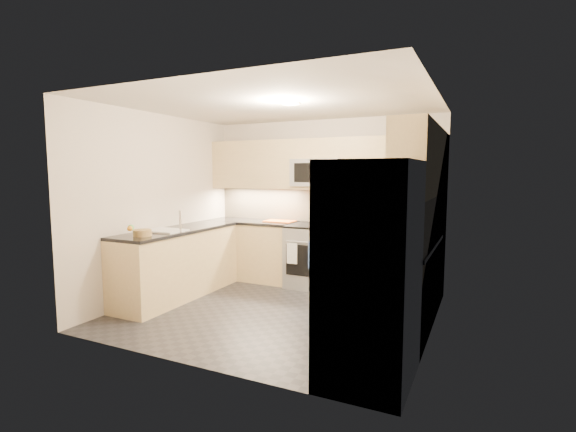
# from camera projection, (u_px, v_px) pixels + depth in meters

# --- Properties ---
(floor) EXTENTS (3.60, 3.20, 0.00)m
(floor) POSITION_uv_depth(u_px,v_px,m) (276.00, 312.00, 5.12)
(floor) COLOR #242429
(floor) RESTS_ON ground
(ceiling) EXTENTS (3.60, 3.20, 0.02)m
(ceiling) POSITION_uv_depth(u_px,v_px,m) (275.00, 104.00, 4.86)
(ceiling) COLOR beige
(ceiling) RESTS_ON wall_back
(wall_back) EXTENTS (3.60, 0.02, 2.50)m
(wall_back) POSITION_uv_depth(u_px,v_px,m) (323.00, 202.00, 6.43)
(wall_back) COLOR beige
(wall_back) RESTS_ON floor
(wall_front) EXTENTS (3.60, 0.02, 2.50)m
(wall_front) POSITION_uv_depth(u_px,v_px,m) (190.00, 226.00, 3.55)
(wall_front) COLOR beige
(wall_front) RESTS_ON floor
(wall_left) EXTENTS (0.02, 3.20, 2.50)m
(wall_left) POSITION_uv_depth(u_px,v_px,m) (160.00, 205.00, 5.76)
(wall_left) COLOR beige
(wall_left) RESTS_ON floor
(wall_right) EXTENTS (0.02, 3.20, 2.50)m
(wall_right) POSITION_uv_depth(u_px,v_px,m) (433.00, 217.00, 4.22)
(wall_right) COLOR beige
(wall_right) RESTS_ON floor
(base_cab_back_left) EXTENTS (1.42, 0.60, 0.90)m
(base_cab_back_left) POSITION_uv_depth(u_px,v_px,m) (252.00, 251.00, 6.71)
(base_cab_back_left) COLOR #D4B880
(base_cab_back_left) RESTS_ON floor
(base_cab_back_right) EXTENTS (1.42, 0.60, 0.90)m
(base_cab_back_right) POSITION_uv_depth(u_px,v_px,m) (388.00, 263.00, 5.78)
(base_cab_back_right) COLOR #D4B880
(base_cab_back_right) RESTS_ON floor
(base_cab_right) EXTENTS (0.60, 1.70, 0.90)m
(base_cab_right) POSITION_uv_depth(u_px,v_px,m) (404.00, 287.00, 4.57)
(base_cab_right) COLOR #D4B880
(base_cab_right) RESTS_ON floor
(base_cab_peninsula) EXTENTS (0.60, 2.00, 0.90)m
(base_cab_peninsula) POSITION_uv_depth(u_px,v_px,m) (178.00, 264.00, 5.71)
(base_cab_peninsula) COLOR #D4B880
(base_cab_peninsula) RESTS_ON floor
(countertop_back_left) EXTENTS (1.42, 0.63, 0.04)m
(countertop_back_left) POSITION_uv_depth(u_px,v_px,m) (252.00, 222.00, 6.66)
(countertop_back_left) COLOR black
(countertop_back_left) RESTS_ON base_cab_back_left
(countertop_back_right) EXTENTS (1.42, 0.63, 0.04)m
(countertop_back_right) POSITION_uv_depth(u_px,v_px,m) (389.00, 230.00, 5.73)
(countertop_back_right) COLOR black
(countertop_back_right) RESTS_ON base_cab_back_right
(countertop_right) EXTENTS (0.63, 1.70, 0.04)m
(countertop_right) POSITION_uv_depth(u_px,v_px,m) (405.00, 245.00, 4.52)
(countertop_right) COLOR black
(countertop_right) RESTS_ON base_cab_right
(countertop_peninsula) EXTENTS (0.63, 2.00, 0.04)m
(countertop_peninsula) POSITION_uv_depth(u_px,v_px,m) (177.00, 230.00, 5.66)
(countertop_peninsula) COLOR black
(countertop_peninsula) RESTS_ON base_cab_peninsula
(upper_cab_back) EXTENTS (3.60, 0.35, 0.75)m
(upper_cab_back) POSITION_uv_depth(u_px,v_px,m) (319.00, 164.00, 6.21)
(upper_cab_back) COLOR #D4B880
(upper_cab_back) RESTS_ON wall_back
(upper_cab_right) EXTENTS (0.35, 1.95, 0.75)m
(upper_cab_right) POSITION_uv_depth(u_px,v_px,m) (421.00, 161.00, 4.48)
(upper_cab_right) COLOR #D4B880
(upper_cab_right) RESTS_ON wall_right
(backsplash_back) EXTENTS (3.60, 0.01, 0.51)m
(backsplash_back) POSITION_uv_depth(u_px,v_px,m) (323.00, 205.00, 6.43)
(backsplash_back) COLOR tan
(backsplash_back) RESTS_ON wall_back
(backsplash_right) EXTENTS (0.01, 2.30, 0.51)m
(backsplash_right) POSITION_uv_depth(u_px,v_px,m) (437.00, 218.00, 4.63)
(backsplash_right) COLOR tan
(backsplash_right) RESTS_ON wall_right
(gas_range) EXTENTS (0.76, 0.65, 0.91)m
(gas_range) POSITION_uv_depth(u_px,v_px,m) (315.00, 256.00, 6.22)
(gas_range) COLOR gray
(gas_range) RESTS_ON floor
(range_cooktop) EXTENTS (0.76, 0.65, 0.03)m
(range_cooktop) POSITION_uv_depth(u_px,v_px,m) (315.00, 226.00, 6.17)
(range_cooktop) COLOR black
(range_cooktop) RESTS_ON gas_range
(oven_door_glass) EXTENTS (0.62, 0.02, 0.45)m
(oven_door_glass) POSITION_uv_depth(u_px,v_px,m) (306.00, 261.00, 5.92)
(oven_door_glass) COLOR black
(oven_door_glass) RESTS_ON gas_range
(oven_handle) EXTENTS (0.60, 0.02, 0.02)m
(oven_handle) POSITION_uv_depth(u_px,v_px,m) (305.00, 242.00, 5.88)
(oven_handle) COLOR #B2B5BA
(oven_handle) RESTS_ON gas_range
(microwave) EXTENTS (0.76, 0.40, 0.40)m
(microwave) POSITION_uv_depth(u_px,v_px,m) (318.00, 173.00, 6.20)
(microwave) COLOR #A8ABB0
(microwave) RESTS_ON upper_cab_back
(microwave_door) EXTENTS (0.60, 0.01, 0.28)m
(microwave_door) POSITION_uv_depth(u_px,v_px,m) (313.00, 173.00, 6.02)
(microwave_door) COLOR black
(microwave_door) RESTS_ON microwave
(refrigerator) EXTENTS (0.70, 0.90, 1.80)m
(refrigerator) POSITION_uv_depth(u_px,v_px,m) (370.00, 272.00, 3.37)
(refrigerator) COLOR #ADB0B5
(refrigerator) RESTS_ON floor
(fridge_handle_left) EXTENTS (0.02, 0.02, 1.20)m
(fridge_handle_left) POSITION_uv_depth(u_px,v_px,m) (320.00, 266.00, 3.37)
(fridge_handle_left) COLOR #B2B5BA
(fridge_handle_left) RESTS_ON refrigerator
(fridge_handle_right) EXTENTS (0.02, 0.02, 1.20)m
(fridge_handle_right) POSITION_uv_depth(u_px,v_px,m) (334.00, 258.00, 3.69)
(fridge_handle_right) COLOR #B2B5BA
(fridge_handle_right) RESTS_ON refrigerator
(sink_basin) EXTENTS (0.52, 0.38, 0.16)m
(sink_basin) POSITION_uv_depth(u_px,v_px,m) (165.00, 236.00, 5.44)
(sink_basin) COLOR white
(sink_basin) RESTS_ON base_cab_peninsula
(faucet) EXTENTS (0.03, 0.03, 0.28)m
(faucet) POSITION_uv_depth(u_px,v_px,m) (180.00, 222.00, 5.31)
(faucet) COLOR silver
(faucet) RESTS_ON countertop_peninsula
(utensil_bowl) EXTENTS (0.25, 0.25, 0.14)m
(utensil_bowl) POSITION_uv_depth(u_px,v_px,m) (433.00, 225.00, 5.49)
(utensil_bowl) COLOR #6BB54D
(utensil_bowl) RESTS_ON countertop_back_right
(cutting_board) EXTENTS (0.46, 0.32, 0.01)m
(cutting_board) POSITION_uv_depth(u_px,v_px,m) (280.00, 221.00, 6.50)
(cutting_board) COLOR orange
(cutting_board) RESTS_ON countertop_back_left
(fruit_basket) EXTENTS (0.25, 0.25, 0.08)m
(fruit_basket) POSITION_uv_depth(u_px,v_px,m) (142.00, 233.00, 5.01)
(fruit_basket) COLOR #A6854D
(fruit_basket) RESTS_ON countertop_peninsula
(fruit_apple) EXTENTS (0.06, 0.06, 0.06)m
(fruit_apple) POSITION_uv_depth(u_px,v_px,m) (131.00, 228.00, 4.93)
(fruit_apple) COLOR red
(fruit_apple) RESTS_ON fruit_basket
(fruit_pear) EXTENTS (0.07, 0.07, 0.07)m
(fruit_pear) POSITION_uv_depth(u_px,v_px,m) (131.00, 228.00, 4.91)
(fruit_pear) COLOR #56C152
(fruit_pear) RESTS_ON fruit_basket
(dish_towel_check) EXTENTS (0.16, 0.02, 0.30)m
(dish_towel_check) POSITION_uv_depth(u_px,v_px,m) (292.00, 253.00, 5.96)
(dish_towel_check) COLOR white
(dish_towel_check) RESTS_ON oven_handle
(dish_towel_blue) EXTENTS (0.21, 0.03, 0.39)m
(dish_towel_blue) POSITION_uv_depth(u_px,v_px,m) (315.00, 255.00, 5.81)
(dish_towel_blue) COLOR #33538E
(dish_towel_blue) RESTS_ON oven_handle
(fruit_orange) EXTENTS (0.06, 0.06, 0.06)m
(fruit_orange) POSITION_uv_depth(u_px,v_px,m) (130.00, 229.00, 4.85)
(fruit_orange) COLOR orange
(fruit_orange) RESTS_ON fruit_basket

